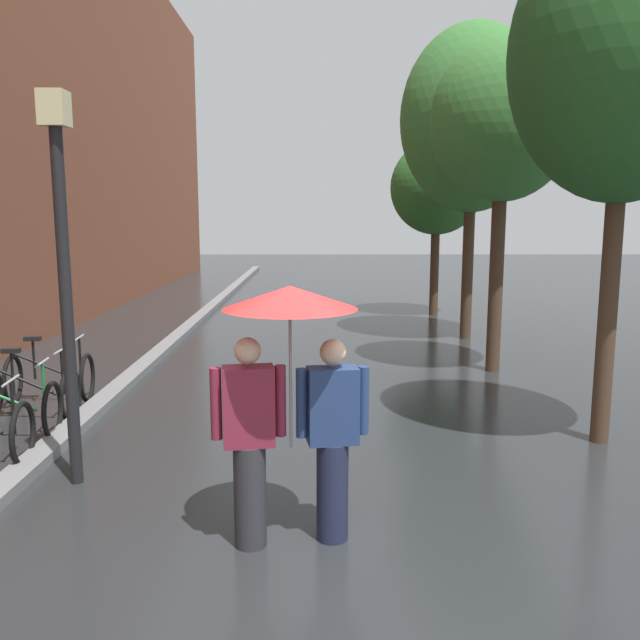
% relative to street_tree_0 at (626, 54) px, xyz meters
% --- Properties ---
extents(ground_plane, '(80.00, 80.00, 0.00)m').
position_rel_street_tree_0_xyz_m(ground_plane, '(-3.12, -2.74, -4.34)').
color(ground_plane, '#26282B').
extents(kerb_strip, '(0.30, 36.00, 0.12)m').
position_rel_street_tree_0_xyz_m(kerb_strip, '(-6.32, 7.26, -4.28)').
color(kerb_strip, slate).
rests_on(kerb_strip, ground).
extents(street_tree_0, '(2.48, 2.48, 5.96)m').
position_rel_street_tree_0_xyz_m(street_tree_0, '(0.00, 0.00, 0.00)').
color(street_tree_0, '#473323').
rests_on(street_tree_0, ground).
extents(street_tree_1, '(2.34, 2.34, 5.45)m').
position_rel_street_tree_0_xyz_m(street_tree_1, '(-0.31, 3.53, -0.22)').
color(street_tree_1, '#473323').
rests_on(street_tree_1, ground).
extents(street_tree_2, '(2.99, 2.99, 6.49)m').
position_rel_street_tree_0_xyz_m(street_tree_2, '(-0.10, 6.51, 0.24)').
color(street_tree_2, '#473323').
rests_on(street_tree_2, ground).
extents(street_tree_3, '(2.40, 2.40, 4.58)m').
position_rel_street_tree_0_xyz_m(street_tree_3, '(-0.19, 9.91, -1.01)').
color(street_tree_3, '#473323').
rests_on(street_tree_3, ground).
extents(parked_bicycle_1, '(1.14, 0.80, 0.96)m').
position_rel_street_tree_0_xyz_m(parked_bicycle_1, '(-6.97, 0.09, -3.96)').
color(parked_bicycle_1, black).
rests_on(parked_bicycle_1, ground).
extents(parked_bicycle_2, '(1.10, 0.73, 0.96)m').
position_rel_street_tree_0_xyz_m(parked_bicycle_2, '(-7.02, 0.82, -3.96)').
color(parked_bicycle_2, black).
rests_on(parked_bicycle_2, ground).
extents(parked_bicycle_3, '(1.14, 0.79, 0.96)m').
position_rel_street_tree_0_xyz_m(parked_bicycle_3, '(-7.10, 1.65, -3.96)').
color(parked_bicycle_3, black).
rests_on(parked_bicycle_3, ground).
extents(couple_under_umbrella, '(1.24, 1.05, 2.10)m').
position_rel_street_tree_0_xyz_m(couple_under_umbrella, '(-3.54, -2.36, -2.98)').
color(couple_under_umbrella, '#2D2D33').
rests_on(couple_under_umbrella, ground).
extents(street_lamp_post, '(0.24, 0.24, 3.75)m').
position_rel_street_tree_0_xyz_m(street_lamp_post, '(-5.72, -1.16, -2.11)').
color(street_lamp_post, black).
rests_on(street_lamp_post, ground).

